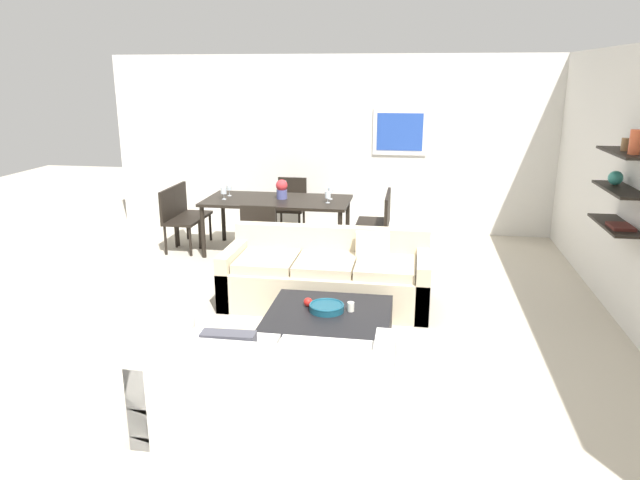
# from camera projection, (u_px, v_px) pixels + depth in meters

# --- Properties ---
(ground_plane) EXTENTS (18.00, 18.00, 0.00)m
(ground_plane) POSITION_uv_depth(u_px,v_px,m) (319.00, 315.00, 6.08)
(ground_plane) COLOR #BCB29E
(back_wall_unit) EXTENTS (8.40, 0.09, 2.70)m
(back_wall_unit) POSITION_uv_depth(u_px,v_px,m) (375.00, 145.00, 9.01)
(back_wall_unit) COLOR silver
(back_wall_unit) RESTS_ON ground
(right_wall_shelf_unit) EXTENTS (0.34, 8.20, 2.70)m
(right_wall_shelf_unit) POSITION_uv_depth(u_px,v_px,m) (629.00, 185.00, 5.81)
(right_wall_shelf_unit) COLOR silver
(right_wall_shelf_unit) RESTS_ON ground
(sofa_beige) EXTENTS (2.18, 0.90, 0.78)m
(sofa_beige) POSITION_uv_depth(u_px,v_px,m) (327.00, 278.00, 6.31)
(sofa_beige) COLOR beige
(sofa_beige) RESTS_ON ground
(loveseat_white) EXTENTS (1.70, 0.90, 0.78)m
(loveseat_white) POSITION_uv_depth(u_px,v_px,m) (268.00, 390.00, 4.07)
(loveseat_white) COLOR white
(loveseat_white) RESTS_ON ground
(coffee_table) EXTENTS (1.09, 1.05, 0.38)m
(coffee_table) POSITION_uv_depth(u_px,v_px,m) (328.00, 333.00, 5.20)
(coffee_table) COLOR black
(coffee_table) RESTS_ON ground
(decorative_bowl) EXTENTS (0.31, 0.31, 0.07)m
(decorative_bowl) POSITION_uv_depth(u_px,v_px,m) (327.00, 307.00, 5.19)
(decorative_bowl) COLOR navy
(decorative_bowl) RESTS_ON coffee_table
(candle_jar) EXTENTS (0.06, 0.06, 0.08)m
(candle_jar) POSITION_uv_depth(u_px,v_px,m) (351.00, 307.00, 5.19)
(candle_jar) COLOR silver
(candle_jar) RESTS_ON coffee_table
(apple_on_coffee_table) EXTENTS (0.08, 0.08, 0.08)m
(apple_on_coffee_table) POSITION_uv_depth(u_px,v_px,m) (308.00, 302.00, 5.29)
(apple_on_coffee_table) COLOR red
(apple_on_coffee_table) RESTS_ON coffee_table
(dining_table) EXTENTS (1.98, 0.98, 0.75)m
(dining_table) POSITION_uv_depth(u_px,v_px,m) (277.00, 204.00, 8.06)
(dining_table) COLOR black
(dining_table) RESTS_ON ground
(dining_chair_right_near) EXTENTS (0.44, 0.44, 0.88)m
(dining_chair_right_near) POSITION_uv_depth(u_px,v_px,m) (378.00, 225.00, 7.68)
(dining_chair_right_near) COLOR black
(dining_chair_right_near) RESTS_ON ground
(dining_chair_right_far) EXTENTS (0.44, 0.44, 0.88)m
(dining_chair_right_far) POSITION_uv_depth(u_px,v_px,m) (380.00, 217.00, 8.10)
(dining_chair_right_far) COLOR black
(dining_chair_right_far) RESTS_ON ground
(dining_chair_left_far) EXTENTS (0.44, 0.44, 0.88)m
(dining_chair_left_far) POSITION_uv_depth(u_px,v_px,m) (188.00, 209.00, 8.53)
(dining_chair_left_far) COLOR black
(dining_chair_left_far) RESTS_ON ground
(dining_chair_foot) EXTENTS (0.44, 0.44, 0.88)m
(dining_chair_foot) POSITION_uv_depth(u_px,v_px,m) (261.00, 233.00, 7.26)
(dining_chair_foot) COLOR black
(dining_chair_foot) RESTS_ON ground
(dining_chair_left_near) EXTENTS (0.44, 0.44, 0.88)m
(dining_chair_left_near) POSITION_uv_depth(u_px,v_px,m) (176.00, 216.00, 8.12)
(dining_chair_left_near) COLOR black
(dining_chair_left_near) RESTS_ON ground
(dining_chair_head) EXTENTS (0.44, 0.44, 0.88)m
(dining_chair_head) POSITION_uv_depth(u_px,v_px,m) (291.00, 203.00, 8.96)
(dining_chair_head) COLOR black
(dining_chair_head) RESTS_ON ground
(wine_glass_right_near) EXTENTS (0.08, 0.08, 0.15)m
(wine_glass_right_near) POSITION_uv_depth(u_px,v_px,m) (328.00, 195.00, 7.79)
(wine_glass_right_near) COLOR silver
(wine_glass_right_near) RESTS_ON dining_table
(wine_glass_left_near) EXTENTS (0.08, 0.08, 0.17)m
(wine_glass_left_near) POSITION_uv_depth(u_px,v_px,m) (224.00, 191.00, 8.01)
(wine_glass_left_near) COLOR silver
(wine_glass_left_near) RESTS_ON dining_table
(wine_glass_head) EXTENTS (0.07, 0.07, 0.18)m
(wine_glass_head) POSITION_uv_depth(u_px,v_px,m) (284.00, 185.00, 8.42)
(wine_glass_head) COLOR silver
(wine_glass_head) RESTS_ON dining_table
(wine_glass_left_far) EXTENTS (0.07, 0.07, 0.15)m
(wine_glass_left_far) POSITION_uv_depth(u_px,v_px,m) (229.00, 188.00, 8.24)
(wine_glass_left_far) COLOR silver
(wine_glass_left_far) RESTS_ON dining_table
(wine_glass_right_far) EXTENTS (0.07, 0.07, 0.16)m
(wine_glass_right_far) POSITION_uv_depth(u_px,v_px,m) (330.00, 191.00, 8.01)
(wine_glass_right_far) COLOR silver
(wine_glass_right_far) RESTS_ON dining_table
(centerpiece_vase) EXTENTS (0.16, 0.16, 0.27)m
(centerpiece_vase) POSITION_uv_depth(u_px,v_px,m) (282.00, 189.00, 8.04)
(centerpiece_vase) COLOR #4C518C
(centerpiece_vase) RESTS_ON dining_table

